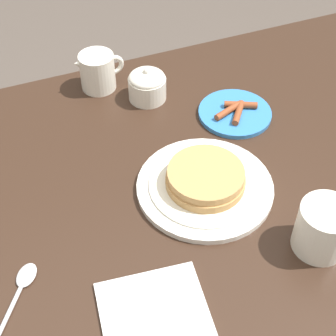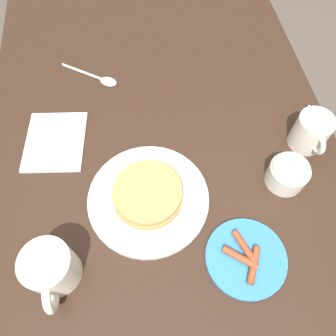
{
  "view_description": "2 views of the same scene",
  "coord_description": "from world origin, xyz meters",
  "px_view_note": "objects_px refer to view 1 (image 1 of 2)",
  "views": [
    {
      "loc": [
        -0.25,
        -0.61,
        1.48
      ],
      "look_at": [
        -0.0,
        0.0,
        0.8
      ],
      "focal_mm": 55.0,
      "sensor_mm": 36.0,
      "label": 1
    },
    {
      "loc": [
        0.33,
        -0.05,
        1.4
      ],
      "look_at": [
        -0.0,
        0.0,
        0.8
      ],
      "focal_mm": 35.0,
      "sensor_mm": 36.0,
      "label": 2
    }
  ],
  "objects_px": {
    "napkin": "(153,310)",
    "pancake_plate": "(205,183)",
    "spoon": "(20,290)",
    "creamer_pitcher": "(97,71)",
    "side_plate_bacon": "(235,113)",
    "coffee_mug": "(325,227)",
    "sugar_bowl": "(147,85)"
  },
  "relations": [
    {
      "from": "coffee_mug",
      "to": "creamer_pitcher",
      "type": "distance_m",
      "value": 0.6
    },
    {
      "from": "pancake_plate",
      "to": "napkin",
      "type": "height_order",
      "value": "pancake_plate"
    },
    {
      "from": "pancake_plate",
      "to": "coffee_mug",
      "type": "xyz_separation_m",
      "value": [
        0.13,
        -0.18,
        0.03
      ]
    },
    {
      "from": "side_plate_bacon",
      "to": "coffee_mug",
      "type": "height_order",
      "value": "coffee_mug"
    },
    {
      "from": "napkin",
      "to": "spoon",
      "type": "distance_m",
      "value": 0.21
    },
    {
      "from": "pancake_plate",
      "to": "side_plate_bacon",
      "type": "bearing_deg",
      "value": 48.65
    },
    {
      "from": "napkin",
      "to": "pancake_plate",
      "type": "bearing_deg",
      "value": 48.06
    },
    {
      "from": "side_plate_bacon",
      "to": "spoon",
      "type": "distance_m",
      "value": 0.57
    },
    {
      "from": "sugar_bowl",
      "to": "creamer_pitcher",
      "type": "bearing_deg",
      "value": 138.58
    },
    {
      "from": "coffee_mug",
      "to": "sugar_bowl",
      "type": "height_order",
      "value": "coffee_mug"
    },
    {
      "from": "side_plate_bacon",
      "to": "napkin",
      "type": "height_order",
      "value": "side_plate_bacon"
    },
    {
      "from": "pancake_plate",
      "to": "sugar_bowl",
      "type": "relative_size",
      "value": 3.04
    },
    {
      "from": "pancake_plate",
      "to": "creamer_pitcher",
      "type": "xyz_separation_m",
      "value": [
        -0.09,
        0.37,
        0.03
      ]
    },
    {
      "from": "napkin",
      "to": "creamer_pitcher",
      "type": "bearing_deg",
      "value": 81.58
    },
    {
      "from": "side_plate_bacon",
      "to": "sugar_bowl",
      "type": "bearing_deg",
      "value": 140.4
    },
    {
      "from": "creamer_pitcher",
      "to": "napkin",
      "type": "relative_size",
      "value": 0.66
    },
    {
      "from": "creamer_pitcher",
      "to": "sugar_bowl",
      "type": "xyz_separation_m",
      "value": [
        0.09,
        -0.08,
        -0.01
      ]
    },
    {
      "from": "creamer_pitcher",
      "to": "spoon",
      "type": "xyz_separation_m",
      "value": [
        -0.27,
        -0.46,
        -0.04
      ]
    },
    {
      "from": "spoon",
      "to": "sugar_bowl",
      "type": "bearing_deg",
      "value": 47.06
    },
    {
      "from": "spoon",
      "to": "creamer_pitcher",
      "type": "bearing_deg",
      "value": 59.94
    },
    {
      "from": "creamer_pitcher",
      "to": "spoon",
      "type": "distance_m",
      "value": 0.53
    },
    {
      "from": "coffee_mug",
      "to": "creamer_pitcher",
      "type": "height_order",
      "value": "creamer_pitcher"
    },
    {
      "from": "pancake_plate",
      "to": "coffee_mug",
      "type": "distance_m",
      "value": 0.23
    },
    {
      "from": "pancake_plate",
      "to": "napkin",
      "type": "xyz_separation_m",
      "value": [
        -0.18,
        -0.2,
        -0.01
      ]
    },
    {
      "from": "pancake_plate",
      "to": "side_plate_bacon",
      "type": "distance_m",
      "value": 0.23
    },
    {
      "from": "pancake_plate",
      "to": "side_plate_bacon",
      "type": "relative_size",
      "value": 1.62
    },
    {
      "from": "side_plate_bacon",
      "to": "spoon",
      "type": "bearing_deg",
      "value": -153.26
    },
    {
      "from": "coffee_mug",
      "to": "creamer_pitcher",
      "type": "xyz_separation_m",
      "value": [
        -0.22,
        0.56,
        -0.0
      ]
    },
    {
      "from": "side_plate_bacon",
      "to": "coffee_mug",
      "type": "relative_size",
      "value": 1.28
    },
    {
      "from": "pancake_plate",
      "to": "napkin",
      "type": "bearing_deg",
      "value": -131.94
    },
    {
      "from": "coffee_mug",
      "to": "napkin",
      "type": "height_order",
      "value": "coffee_mug"
    },
    {
      "from": "coffee_mug",
      "to": "napkin",
      "type": "relative_size",
      "value": 0.69
    }
  ]
}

